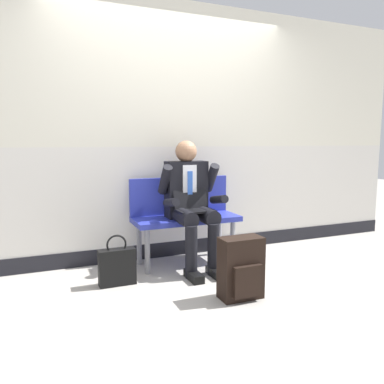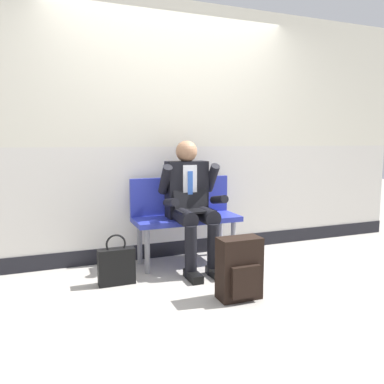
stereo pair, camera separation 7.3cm
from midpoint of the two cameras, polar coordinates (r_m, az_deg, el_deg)
name	(u,v)px [view 2 (the right image)]	position (r m, az deg, el deg)	size (l,w,h in m)	color
ground_plane	(197,276)	(3.53, 1.36, -12.54)	(18.00, 18.00, 0.00)	#9E9991
station_wall	(171,134)	(3.99, -2.64, 8.83)	(5.85, 0.14, 2.62)	beige
bench_with_person	(184,212)	(3.81, -0.62, -3.09)	(1.05, 0.42, 0.85)	#28339E
person_seated	(191,201)	(3.60, 0.45, -1.37)	(0.57, 0.70, 1.23)	black
backpack	(240,269)	(3.00, 7.92, -11.47)	(0.33, 0.22, 0.49)	black
handbag	(116,266)	(3.34, -10.72, -10.87)	(0.31, 0.11, 0.44)	black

